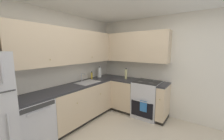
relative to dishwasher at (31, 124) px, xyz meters
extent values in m
cube|color=silver|center=(0.70, 0.33, 0.83)|extent=(3.80, 0.05, 2.53)
cube|color=silver|center=(2.58, -1.44, 0.83)|extent=(0.05, 3.57, 2.53)
cylinder|color=silver|center=(-0.46, -0.47, 0.17)|extent=(0.02, 0.02, 0.66)
cylinder|color=silver|center=(-0.46, -0.47, 1.01)|extent=(0.02, 0.02, 0.27)
cube|color=silver|center=(0.00, 0.00, 0.00)|extent=(0.60, 0.60, 0.87)
cube|color=#333333|center=(0.00, -0.30, 0.38)|extent=(0.55, 0.01, 0.07)
cube|color=silver|center=(0.00, -0.32, 0.31)|extent=(0.36, 0.02, 0.02)
cube|color=beige|center=(1.13, 0.00, 0.04)|extent=(1.65, 0.60, 0.78)
cube|color=black|center=(1.13, 0.03, -0.39)|extent=(1.65, 0.54, 0.09)
sphere|color=tan|center=(0.77, -0.31, 0.19)|extent=(0.02, 0.02, 0.02)
sphere|color=tan|center=(1.49, -0.31, 0.19)|extent=(0.02, 0.02, 0.02)
cube|color=#2D2D33|center=(1.13, 0.00, 0.45)|extent=(2.85, 0.60, 0.03)
cube|color=beige|center=(2.25, -0.60, 0.04)|extent=(0.60, 0.59, 0.78)
cube|color=black|center=(2.28, -0.60, -0.39)|extent=(0.54, 0.59, 0.09)
cube|color=beige|center=(2.25, -1.62, 0.04)|extent=(0.60, 0.18, 0.78)
cube|color=black|center=(2.28, -1.62, -0.39)|extent=(0.54, 0.18, 0.09)
sphere|color=tan|center=(1.94, -1.62, 0.19)|extent=(0.02, 0.02, 0.02)
cube|color=#2D2D33|center=(2.25, -0.60, 0.45)|extent=(0.60, 0.59, 0.03)
cube|color=#2D2D33|center=(2.25, -1.62, 0.45)|extent=(0.60, 0.18, 0.03)
cube|color=silver|center=(2.27, -1.21, 0.02)|extent=(0.64, 0.62, 0.90)
cube|color=black|center=(1.95, -1.21, -0.15)|extent=(0.02, 0.55, 0.38)
cube|color=silver|center=(1.92, -1.21, 0.06)|extent=(0.02, 0.43, 0.02)
cube|color=black|center=(2.27, -1.21, 0.48)|extent=(0.59, 0.60, 0.01)
cube|color=silver|center=(2.58, -1.21, 0.54)|extent=(0.03, 0.60, 0.15)
cylinder|color=#4C4C4C|center=(2.13, -1.35, 0.49)|extent=(0.11, 0.11, 0.01)
cylinder|color=#4C4C4C|center=(2.13, -1.08, 0.49)|extent=(0.11, 0.11, 0.01)
cylinder|color=#4C4C4C|center=(2.41, -1.35, 0.49)|extent=(0.11, 0.11, 0.01)
cylinder|color=#4C4C4C|center=(2.41, -1.08, 0.49)|extent=(0.11, 0.11, 0.01)
cube|color=#2D6BB2|center=(1.92, -1.26, -0.05)|extent=(0.02, 0.17, 0.26)
cube|color=beige|center=(0.97, 0.14, 1.34)|extent=(2.53, 0.32, 0.77)
sphere|color=tan|center=(0.41, -0.03, 1.09)|extent=(0.02, 0.02, 0.02)
sphere|color=tan|center=(1.52, -0.03, 1.09)|extent=(0.02, 0.02, 0.02)
cube|color=beige|center=(2.39, -0.68, 1.34)|extent=(0.32, 1.97, 0.77)
cube|color=#B7B7BC|center=(1.35, -0.03, 0.47)|extent=(0.55, 0.40, 0.01)
cube|color=gray|center=(1.35, -0.03, 0.42)|extent=(0.51, 0.36, 0.09)
cube|color=#99999E|center=(1.35, -0.03, 0.44)|extent=(0.02, 0.35, 0.06)
cylinder|color=silver|center=(1.35, 0.20, 0.57)|extent=(0.02, 0.02, 0.21)
cylinder|color=silver|center=(1.35, 0.13, 0.67)|extent=(0.02, 0.15, 0.02)
cylinder|color=silver|center=(1.40, 0.20, 0.50)|extent=(0.02, 0.02, 0.06)
cylinder|color=gold|center=(1.71, 0.18, 0.56)|extent=(0.05, 0.05, 0.18)
cylinder|color=#262626|center=(1.71, 0.18, 0.66)|extent=(0.02, 0.02, 0.03)
cylinder|color=white|center=(2.01, 0.16, 0.61)|extent=(0.11, 0.11, 0.28)
cylinder|color=#3F3F3F|center=(2.01, 0.16, 0.63)|extent=(0.02, 0.02, 0.34)
cylinder|color=beige|center=(2.25, -0.60, 0.61)|extent=(0.07, 0.07, 0.27)
cylinder|color=black|center=(2.25, -0.60, 0.75)|extent=(0.04, 0.04, 0.02)
camera|label=1|loc=(-0.99, -2.43, 1.28)|focal=21.98mm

